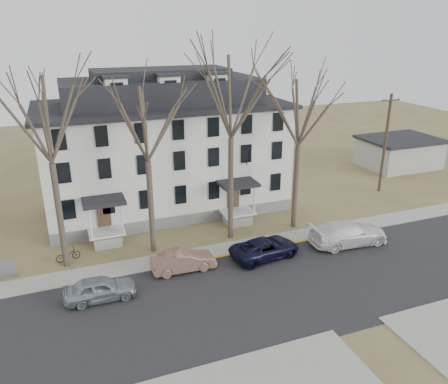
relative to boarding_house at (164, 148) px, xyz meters
name	(u,v)px	position (x,y,z in m)	size (l,w,h in m)	color
ground	(277,312)	(2.00, -17.95, -5.38)	(120.00, 120.00, 0.00)	olive
main_road	(262,294)	(2.00, -15.95, -5.38)	(120.00, 10.00, 0.04)	#27272A
far_sidewalk	(227,250)	(2.00, -9.95, -5.38)	(120.00, 2.00, 0.08)	#A09F97
yellow_curb	(293,244)	(7.00, -10.85, -5.38)	(14.00, 0.25, 0.06)	gold
boarding_house	(164,148)	(0.00, 0.00, 0.00)	(20.80, 12.36, 12.05)	slate
distant_building	(399,152)	(28.00, 2.05, -3.70)	(8.50, 6.50, 3.35)	#A09F97
tree_far_left	(45,114)	(-9.00, -8.15, 4.96)	(8.40, 8.40, 13.72)	#473B31
tree_mid_left	(145,119)	(-3.00, -8.15, 4.22)	(7.80, 7.80, 12.74)	#473B31
tree_center	(231,92)	(3.00, -8.15, 5.71)	(9.00, 9.00, 14.70)	#473B31
tree_mid_right	(300,108)	(8.50, -8.15, 4.22)	(7.80, 7.80, 12.74)	#473B31
utility_pole_far	(385,143)	(20.50, -3.95, -0.47)	(2.00, 0.28, 9.50)	#3D3023
car_silver	(100,289)	(-7.23, -13.06, -4.67)	(1.69, 4.19, 1.43)	#8D9CA3
car_tan	(183,261)	(-1.73, -11.63, -4.68)	(1.49, 4.26, 1.40)	#835F4F
car_navy	(265,249)	(4.11, -11.95, -4.68)	(2.31, 5.01, 1.39)	black
car_white	(348,233)	(10.77, -12.33, -4.51)	(2.43, 5.98, 1.74)	white
bicycle_left	(68,255)	(-8.86, -7.55, -4.94)	(0.58, 1.66, 0.87)	black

